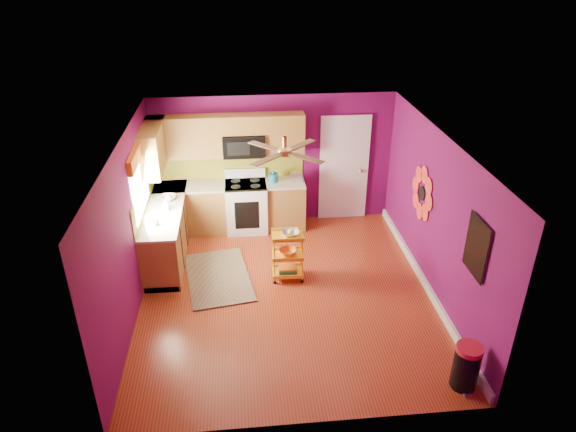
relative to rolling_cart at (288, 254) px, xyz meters
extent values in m
plane|color=maroon|center=(-0.07, -0.42, -0.47)|extent=(5.00, 5.00, 0.00)
cube|color=#620B4F|center=(-0.07, 2.08, 0.78)|extent=(4.50, 0.04, 2.50)
cube|color=#620B4F|center=(-0.07, -2.92, 0.78)|extent=(4.50, 0.04, 2.50)
cube|color=#620B4F|center=(-2.32, -0.42, 0.78)|extent=(0.04, 5.00, 2.50)
cube|color=#620B4F|center=(2.18, -0.42, 0.78)|extent=(0.04, 5.00, 2.50)
cube|color=silver|center=(-0.07, -0.42, 2.03)|extent=(4.50, 5.00, 0.04)
cube|color=white|center=(2.15, -0.42, -0.40)|extent=(0.05, 4.90, 0.14)
cube|color=brown|center=(-2.02, 0.93, -0.02)|extent=(0.60, 2.30, 0.90)
cube|color=brown|center=(-0.92, 1.78, -0.02)|extent=(2.80, 0.60, 0.90)
cube|color=beige|center=(-2.02, 0.93, 0.45)|extent=(0.63, 2.30, 0.04)
cube|color=beige|center=(-0.92, 1.78, 0.45)|extent=(2.80, 0.63, 0.04)
cube|color=black|center=(-2.02, 0.93, -0.42)|extent=(0.54, 2.30, 0.10)
cube|color=black|center=(-0.92, 1.78, -0.42)|extent=(2.80, 0.54, 0.10)
cube|color=white|center=(-0.62, 1.75, -0.01)|extent=(0.76, 0.66, 0.92)
cube|color=black|center=(-0.62, 1.75, 0.46)|extent=(0.76, 0.62, 0.03)
cube|color=white|center=(-0.62, 2.03, 0.57)|extent=(0.76, 0.06, 0.18)
cube|color=black|center=(-0.62, 1.42, -0.02)|extent=(0.45, 0.02, 0.55)
cube|color=brown|center=(-1.66, 1.91, 1.36)|extent=(1.32, 0.33, 0.75)
cube|color=brown|center=(0.12, 1.91, 1.36)|extent=(0.72, 0.33, 0.75)
cube|color=brown|center=(-0.62, 1.91, 1.56)|extent=(0.76, 0.33, 0.34)
cube|color=brown|center=(-2.15, 1.43, 1.36)|extent=(0.33, 1.30, 0.75)
cube|color=black|center=(-0.62, 1.88, 1.18)|extent=(0.76, 0.38, 0.40)
cube|color=#6A6B17|center=(-0.92, 2.07, 0.73)|extent=(2.80, 0.01, 0.51)
cube|color=#6A6B17|center=(-2.31, 0.93, 0.73)|extent=(0.01, 2.30, 0.51)
cube|color=white|center=(-2.30, 0.63, 1.08)|extent=(0.03, 1.20, 1.00)
cube|color=#D06212|center=(-2.27, 0.63, 1.55)|extent=(0.08, 1.35, 0.22)
cube|color=white|center=(1.28, 2.05, 0.56)|extent=(0.85, 0.04, 2.05)
cube|color=white|center=(1.28, 2.03, 0.56)|extent=(0.95, 0.02, 2.15)
sphere|color=#BF8C3F|center=(1.60, 2.00, 0.53)|extent=(0.07, 0.07, 0.07)
cylinder|color=black|center=(2.16, 0.18, 0.88)|extent=(0.01, 0.24, 0.24)
cube|color=teal|center=(2.16, -1.82, 1.08)|extent=(0.03, 0.52, 0.72)
cube|color=black|center=(2.15, -1.82, 1.08)|extent=(0.01, 0.56, 0.76)
cylinder|color=#BF8C3F|center=(-0.07, -0.22, 1.95)|extent=(0.06, 0.06, 0.16)
cylinder|color=#BF8C3F|center=(-0.07, -0.22, 1.81)|extent=(0.20, 0.20, 0.08)
cube|color=#4C2D19|center=(0.20, 0.05, 1.81)|extent=(0.47, 0.47, 0.01)
cube|color=#4C2D19|center=(-0.34, 0.05, 1.81)|extent=(0.47, 0.47, 0.01)
cube|color=#4C2D19|center=(-0.34, -0.49, 1.81)|extent=(0.47, 0.47, 0.01)
cube|color=#4C2D19|center=(0.20, -0.49, 1.81)|extent=(0.47, 0.47, 0.01)
cube|color=black|center=(-1.14, 0.11, -0.45)|extent=(1.22, 1.74, 0.02)
cylinder|color=yellow|center=(-0.23, -0.15, -0.04)|extent=(0.02, 0.02, 0.77)
cylinder|color=yellow|center=(0.21, -0.16, -0.04)|extent=(0.02, 0.02, 0.77)
cylinder|color=yellow|center=(-0.23, 0.16, -0.04)|extent=(0.02, 0.02, 0.77)
cylinder|color=yellow|center=(0.22, 0.15, -0.04)|extent=(0.02, 0.02, 0.77)
sphere|color=black|center=(-0.23, -0.15, -0.44)|extent=(0.05, 0.05, 0.05)
sphere|color=black|center=(0.21, -0.16, -0.44)|extent=(0.05, 0.05, 0.05)
sphere|color=black|center=(-0.23, 0.16, -0.44)|extent=(0.05, 0.05, 0.05)
sphere|color=black|center=(0.22, 0.15, -0.44)|extent=(0.05, 0.05, 0.05)
cube|color=yellow|center=(-0.01, 0.00, 0.33)|extent=(0.51, 0.38, 0.03)
cube|color=yellow|center=(-0.01, 0.00, -0.03)|extent=(0.51, 0.38, 0.03)
cube|color=yellow|center=(-0.01, 0.00, -0.36)|extent=(0.51, 0.38, 0.03)
imported|color=beige|center=(0.04, 0.00, 0.37)|extent=(0.28, 0.28, 0.07)
sphere|color=yellow|center=(0.04, 0.00, 0.39)|extent=(0.09, 0.09, 0.09)
imported|color=#D06212|center=(-0.01, 0.00, 0.03)|extent=(0.29, 0.29, 0.09)
cube|color=navy|center=(-0.01, 0.00, -0.32)|extent=(0.30, 0.23, 0.04)
cube|color=#267233|center=(-0.01, 0.00, -0.29)|extent=(0.30, 0.23, 0.03)
cube|color=#D06212|center=(-0.01, 0.00, -0.26)|extent=(0.30, 0.23, 0.03)
cylinder|color=black|center=(1.92, -2.54, -0.19)|extent=(0.36, 0.36, 0.55)
cylinder|color=red|center=(1.92, -2.54, 0.12)|extent=(0.32, 0.32, 0.06)
cube|color=beige|center=(1.92, -2.70, -0.45)|extent=(0.12, 0.07, 0.03)
cylinder|color=#126788|center=(-0.10, 1.80, 0.55)|extent=(0.18, 0.18, 0.16)
sphere|color=#126788|center=(-0.10, 1.80, 0.65)|extent=(0.06, 0.06, 0.06)
cube|color=beige|center=(0.33, 1.76, 0.56)|extent=(0.22, 0.15, 0.18)
imported|color=#EA3F72|center=(-1.96, 0.82, 0.58)|extent=(0.09, 0.09, 0.20)
imported|color=white|center=(-1.95, 1.14, 0.55)|extent=(0.12, 0.12, 0.16)
imported|color=white|center=(-1.97, 1.21, 0.51)|extent=(0.27, 0.27, 0.07)
imported|color=white|center=(-2.07, 0.29, 0.52)|extent=(0.12, 0.12, 0.09)
camera|label=1|loc=(-0.69, -6.97, 4.35)|focal=32.00mm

